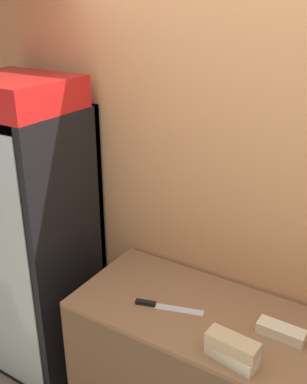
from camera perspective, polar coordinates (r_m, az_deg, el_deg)
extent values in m
cube|color=tan|center=(2.40, 15.17, -2.77)|extent=(5.20, 0.06, 2.70)
cube|color=#8E6642|center=(2.34, 10.97, -16.60)|extent=(1.77, 0.66, 0.02)
cube|color=black|center=(3.19, -10.99, -4.57)|extent=(0.64, 0.04, 1.80)
cube|color=black|center=(3.22, -18.37, -5.15)|extent=(0.05, 0.61, 1.80)
cube|color=black|center=(2.83, -10.41, -8.40)|extent=(0.05, 0.61, 1.80)
cube|color=black|center=(3.53, -13.14, -19.12)|extent=(0.64, 0.61, 0.05)
cube|color=white|center=(3.17, -11.33, -4.77)|extent=(0.54, 0.02, 1.70)
cube|color=red|center=(2.66, -17.34, 11.92)|extent=(0.64, 0.55, 0.18)
cube|color=silver|center=(3.27, -14.04, -14.11)|extent=(0.52, 0.49, 0.01)
cube|color=silver|center=(3.08, -14.63, -9.30)|extent=(0.52, 0.49, 0.01)
cube|color=silver|center=(2.92, -15.27, -3.92)|extent=(0.52, 0.49, 0.01)
cube|color=silver|center=(2.80, -15.97, 2.01)|extent=(0.52, 0.49, 0.01)
cylinder|color=gold|center=(2.70, -17.03, -4.66)|extent=(0.07, 0.07, 0.14)
cylinder|color=gold|center=(2.66, -17.29, -2.71)|extent=(0.03, 0.03, 0.06)
cylinder|color=#5B2D19|center=(2.59, -17.95, 1.59)|extent=(0.08, 0.08, 0.12)
cylinder|color=#5B2D19|center=(2.56, -18.19, 3.33)|extent=(0.03, 0.03, 0.05)
cube|color=beige|center=(2.13, 9.87, -19.73)|extent=(0.25, 0.13, 0.06)
cube|color=tan|center=(2.09, 9.99, -18.48)|extent=(0.24, 0.11, 0.06)
cube|color=beige|center=(2.30, 15.89, -16.68)|extent=(0.23, 0.09, 0.06)
cube|color=silver|center=(2.39, 3.29, -14.69)|extent=(0.25, 0.12, 0.00)
cube|color=black|center=(2.42, -1.00, -13.89)|extent=(0.11, 0.06, 0.02)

